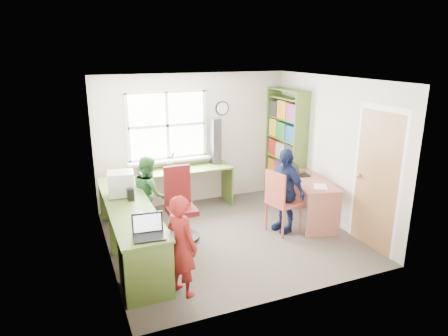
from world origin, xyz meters
name	(u,v)px	position (x,y,z in m)	size (l,w,h in m)	color
room	(229,160)	(0.01, 0.10, 1.22)	(3.64, 3.44, 2.44)	#423B34
l_desk	(149,232)	(-1.31, -0.28, 0.46)	(2.38, 2.95, 0.75)	#57722D
right_desk	(310,191)	(1.48, 0.06, 0.53)	(0.86, 1.37, 0.73)	#9F5D4F
bookshelf	(286,148)	(1.65, 1.19, 1.00)	(0.30, 1.02, 2.10)	#57722D
swivel_chair	(180,208)	(-0.70, 0.31, 0.48)	(0.52, 0.52, 1.11)	black
wooden_chair	(280,200)	(0.79, -0.14, 0.55)	(0.54, 0.54, 1.02)	#C04E40
crt_monitor	(121,184)	(-1.53, 0.45, 0.93)	(0.40, 0.37, 0.36)	silver
laptop_left	(148,231)	(-1.45, -1.00, 0.81)	(0.38, 0.33, 0.24)	black
laptop_right	(299,172)	(1.44, 0.38, 0.78)	(0.31, 0.35, 0.21)	black
speaker_a	(130,195)	(-1.45, 0.20, 0.84)	(0.09, 0.09, 0.17)	black
speaker_b	(123,182)	(-1.46, 0.79, 0.84)	(0.11, 0.11, 0.19)	black
cd_tower	(216,142)	(0.36, 1.51, 1.17)	(0.18, 0.17, 0.84)	black
game_box	(293,171)	(1.42, 0.53, 0.76)	(0.34, 0.34, 0.06)	red
paper_a	(141,217)	(-1.42, -0.43, 0.75)	(0.30, 0.34, 0.00)	white
paper_b	(320,186)	(1.42, -0.28, 0.73)	(0.31, 0.34, 0.00)	white
potted_plant	(171,161)	(-0.51, 1.47, 0.91)	(0.18, 0.14, 0.32)	#296631
person_red	(182,246)	(-1.10, -1.13, 0.62)	(0.45, 0.30, 1.24)	maroon
person_green	(149,194)	(-1.07, 0.75, 0.61)	(0.59, 0.46, 1.22)	#2A6729
person_navy	(285,190)	(0.89, -0.08, 0.67)	(0.79, 0.33, 1.35)	#151D41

